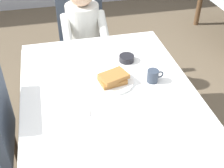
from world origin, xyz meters
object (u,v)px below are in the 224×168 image
object	(u,v)px
diner_person	(84,32)
bowl_butter	(127,58)
fork_left_of_plate	(85,88)
knife_right_of_plate	(141,80)
plate_breakfast	(113,82)
chair_diner	(82,37)
cup_coffee	(153,76)
dining_table_main	(110,104)
spoon_near_edge	(124,119)
breakfast_stack	(113,78)

from	to	relation	value
diner_person	bowl_butter	size ratio (longest dim) A/B	10.18
fork_left_of_plate	knife_right_of_plate	xyz separation A→B (m)	(0.38, 0.00, 0.00)
plate_breakfast	fork_left_of_plate	bearing A→B (deg)	-173.99
chair_diner	fork_left_of_plate	world-z (taller)	chair_diner
cup_coffee	knife_right_of_plate	bearing A→B (deg)	163.40
dining_table_main	fork_left_of_plate	xyz separation A→B (m)	(-0.15, 0.09, 0.09)
fork_left_of_plate	spoon_near_edge	bearing A→B (deg)	-153.41
chair_diner	knife_right_of_plate	bearing A→B (deg)	103.06
cup_coffee	knife_right_of_plate	world-z (taller)	cup_coffee
knife_right_of_plate	bowl_butter	bearing A→B (deg)	12.41
plate_breakfast	knife_right_of_plate	world-z (taller)	plate_breakfast
diner_person	cup_coffee	world-z (taller)	diner_person
cup_coffee	spoon_near_edge	size ratio (longest dim) A/B	0.75
plate_breakfast	fork_left_of_plate	distance (m)	0.19
breakfast_stack	diner_person	bearing A→B (deg)	93.80
bowl_butter	knife_right_of_plate	xyz separation A→B (m)	(0.03, -0.26, -0.02)
dining_table_main	diner_person	world-z (taller)	diner_person
dining_table_main	knife_right_of_plate	distance (m)	0.27
plate_breakfast	knife_right_of_plate	size ratio (longest dim) A/B	1.40
breakfast_stack	knife_right_of_plate	size ratio (longest dim) A/B	1.03
diner_person	fork_left_of_plate	size ratio (longest dim) A/B	6.22
plate_breakfast	breakfast_stack	world-z (taller)	breakfast_stack
cup_coffee	knife_right_of_plate	distance (m)	0.09
plate_breakfast	spoon_near_edge	distance (m)	0.35
breakfast_stack	cup_coffee	distance (m)	0.27
dining_table_main	spoon_near_edge	world-z (taller)	spoon_near_edge
knife_right_of_plate	spoon_near_edge	distance (m)	0.39
plate_breakfast	bowl_butter	xyz separation A→B (m)	(0.16, 0.24, 0.01)
plate_breakfast	fork_left_of_plate	xyz separation A→B (m)	(-0.19, -0.02, -0.01)
dining_table_main	fork_left_of_plate	world-z (taller)	fork_left_of_plate
chair_diner	cup_coffee	bearing A→B (deg)	106.42
cup_coffee	bowl_butter	size ratio (longest dim) A/B	1.03
diner_person	bowl_butter	bearing A→B (deg)	108.26
bowl_butter	spoon_near_edge	size ratio (longest dim) A/B	0.73
breakfast_stack	bowl_butter	world-z (taller)	breakfast_stack
plate_breakfast	breakfast_stack	xyz separation A→B (m)	(0.00, -0.01, 0.04)
spoon_near_edge	knife_right_of_plate	bearing A→B (deg)	74.41
fork_left_of_plate	knife_right_of_plate	size ratio (longest dim) A/B	0.90
cup_coffee	plate_breakfast	bearing A→B (deg)	170.94
dining_table_main	fork_left_of_plate	size ratio (longest dim) A/B	8.47
chair_diner	bowl_butter	bearing A→B (deg)	104.98
breakfast_stack	bowl_butter	xyz separation A→B (m)	(0.16, 0.25, -0.02)
chair_diner	fork_left_of_plate	bearing A→B (deg)	83.18
diner_person	fork_left_of_plate	xyz separation A→B (m)	(-0.13, -0.92, 0.07)
diner_person	spoon_near_edge	size ratio (longest dim) A/B	7.47
cup_coffee	fork_left_of_plate	xyz separation A→B (m)	(-0.45, 0.02, -0.04)
dining_table_main	knife_right_of_plate	world-z (taller)	knife_right_of_plate
spoon_near_edge	fork_left_of_plate	bearing A→B (deg)	134.41
bowl_butter	knife_right_of_plate	bearing A→B (deg)	-83.31
chair_diner	knife_right_of_plate	distance (m)	1.13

